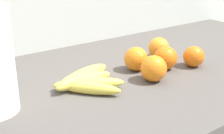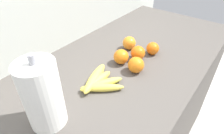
% 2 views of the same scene
% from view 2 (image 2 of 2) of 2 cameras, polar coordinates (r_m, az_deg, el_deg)
% --- Properties ---
extents(wall_back, '(2.32, 0.06, 1.30)m').
position_cam_2_polar(wall_back, '(1.25, -16.12, -5.57)').
color(wall_back, silver).
rests_on(wall_back, ground).
extents(banana_bunch, '(0.21, 0.19, 0.04)m').
position_cam_2_polar(banana_bunch, '(0.81, -4.12, -4.42)').
color(banana_bunch, '#E8D04C').
rests_on(banana_bunch, counter).
extents(orange_front, '(0.07, 0.07, 0.07)m').
position_cam_2_polar(orange_front, '(0.97, 7.72, 4.17)').
color(orange_front, orange).
rests_on(orange_front, counter).
extents(orange_back_left, '(0.07, 0.07, 0.07)m').
position_cam_2_polar(orange_back_left, '(0.93, 2.72, 3.08)').
color(orange_back_left, orange).
rests_on(orange_back_left, counter).
extents(orange_far_right, '(0.07, 0.07, 0.07)m').
position_cam_2_polar(orange_far_right, '(1.05, 5.13, 7.14)').
color(orange_far_right, orange).
rests_on(orange_far_right, counter).
extents(orange_center, '(0.07, 0.07, 0.07)m').
position_cam_2_polar(orange_center, '(1.02, 12.00, 5.42)').
color(orange_center, orange).
rests_on(orange_center, counter).
extents(orange_back_right, '(0.07, 0.07, 0.07)m').
position_cam_2_polar(orange_back_right, '(0.88, 7.15, 0.63)').
color(orange_back_right, orange).
rests_on(orange_back_right, counter).
extents(paper_towel_roll, '(0.12, 0.12, 0.27)m').
position_cam_2_polar(paper_towel_roll, '(0.64, -19.98, -7.91)').
color(paper_towel_roll, white).
rests_on(paper_towel_roll, counter).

